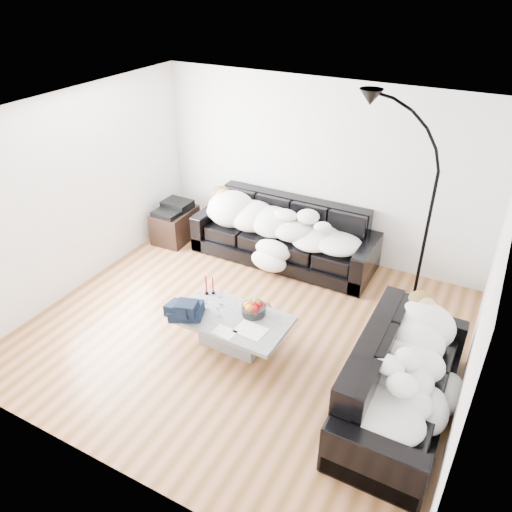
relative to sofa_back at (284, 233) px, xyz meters
The scene contains 24 objects.
ground 1.83m from the sofa_back, 79.99° to the right, with size 5.00×5.00×0.00m, color brown.
wall_back 1.04m from the sofa_back, 58.63° to the left, with size 5.00×0.02×2.60m, color silver.
wall_left 2.93m from the sofa_back, 141.48° to the right, with size 0.02×4.50×2.60m, color silver.
wall_right 3.42m from the sofa_back, 31.86° to the right, with size 0.02×4.50×2.60m, color silver.
ceiling 2.79m from the sofa_back, 79.99° to the right, with size 5.00×5.00×0.00m, color white.
sofa_back is the anchor object (origin of this frame).
sofa_right 3.12m from the sofa_back, 42.73° to the right, with size 2.10×0.90×0.85m, color black.
sleeper_back 0.21m from the sofa_back, 90.00° to the right, with size 2.30×0.79×0.46m, color white, non-canonical shape.
sleeper_right 3.12m from the sofa_back, 42.73° to the right, with size 1.80×0.76×0.44m, color white, non-canonical shape.
teal_cushion 2.68m from the sofa_back, 33.29° to the right, with size 0.36×0.30×0.20m, color #0B4D37.
coffee_table 2.06m from the sofa_back, 81.22° to the right, with size 1.30×0.76×0.38m, color #939699.
fruit_bowl 1.91m from the sofa_back, 75.09° to the right, with size 0.29×0.29×0.18m, color white.
wine_glass_a 1.88m from the sofa_back, 88.09° to the right, with size 0.08×0.08×0.18m, color white.
wine_glass_b 2.03m from the sofa_back, 90.85° to the right, with size 0.06×0.06×0.15m, color white.
wine_glass_c 2.08m from the sofa_back, 85.44° to the right, with size 0.07×0.07×0.16m, color white.
candle_left 1.78m from the sofa_back, 96.72° to the right, with size 0.05×0.05×0.25m, color maroon.
candle_right 1.73m from the sofa_back, 94.71° to the right, with size 0.04×0.04×0.23m, color maroon.
newspaper_a 2.22m from the sofa_back, 74.10° to the right, with size 0.34×0.26×0.01m, color silver.
newspaper_b 2.32m from the sofa_back, 80.91° to the right, with size 0.25×0.18×0.01m, color silver.
navy_jacket 2.29m from the sofa_back, 94.53° to the right, with size 0.40×0.33×0.20m, color black, non-canonical shape.
shoes 1.48m from the sofa_back, 76.54° to the right, with size 0.40×0.29×0.09m, color #472311, non-canonical shape.
av_cabinet 1.83m from the sofa_back, behind, with size 0.50×0.73×0.50m, color black.
stereo 1.83m from the sofa_back, behind, with size 0.44×0.34×0.13m, color black.
floor_lamp 2.25m from the sofa_back, 14.91° to the right, with size 0.88×0.35×2.41m, color black, non-canonical shape.
Camera 1 is at (2.39, -4.16, 3.94)m, focal length 35.00 mm.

